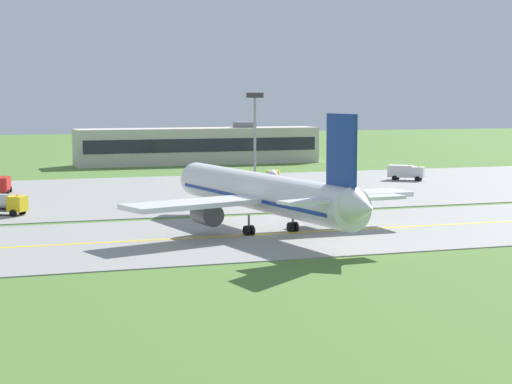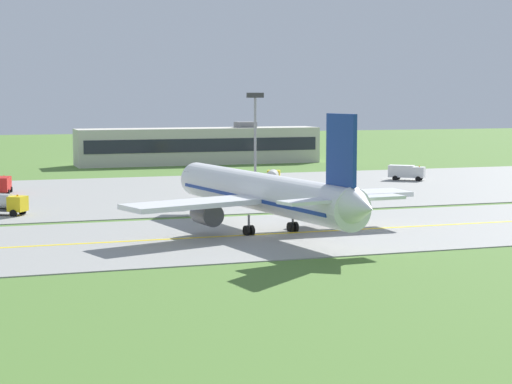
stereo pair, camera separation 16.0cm
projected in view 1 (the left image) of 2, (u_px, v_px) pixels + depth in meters
ground_plane at (259, 235)px, 91.37m from camera, size 500.00×500.00×0.00m
taxiway_strip at (259, 235)px, 91.36m from camera, size 240.00×28.00×0.10m
apron_pad at (233, 190)px, 134.12m from camera, size 140.00×52.00×0.10m
taxiway_centreline at (259, 234)px, 91.36m from camera, size 220.00×0.60×0.01m
airplane_lead at (264, 193)px, 93.12m from camera, size 32.20×39.55×12.70m
service_truck_baggage at (272, 177)px, 140.23m from camera, size 4.31×6.32×2.65m
service_truck_fuel at (2, 184)px, 128.91m from camera, size 3.12×6.26×2.60m
service_truck_catering at (406, 172)px, 149.77m from camera, size 5.95×5.37×2.60m
service_truck_pushback at (2, 203)px, 106.28m from camera, size 6.10×5.10×2.65m
terminal_building at (198, 146)px, 186.54m from camera, size 51.20×8.78×8.73m
apron_light_mast at (255, 131)px, 124.42m from camera, size 2.40×0.50×14.70m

